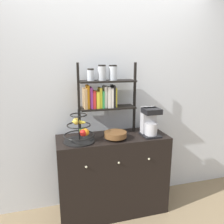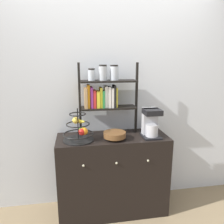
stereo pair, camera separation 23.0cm
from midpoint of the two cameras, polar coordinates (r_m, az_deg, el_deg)
The scene contains 7 objects.
ground_plane at distance 2.65m, azimuth 3.90°, elevation -26.98°, with size 12.00×12.00×0.00m, color #847051.
wall_back at distance 2.54m, azimuth 1.74°, elevation 4.02°, with size 7.00×0.05×2.60m, color silver.
sideboard at distance 2.57m, azimuth 2.84°, elevation -16.00°, with size 1.20×0.47×0.90m.
coffee_maker at distance 2.40m, azimuth 12.84°, elevation -2.82°, with size 0.19×0.22×0.31m.
fruit_stand at distance 2.24m, azimuth -5.69°, elevation -4.81°, with size 0.32×0.32×0.34m.
wooden_bowl at distance 2.29m, azimuth 3.59°, elevation -6.05°, with size 0.24×0.24×0.08m.
shelf_hutch at distance 2.36m, azimuth 0.65°, elevation 5.10°, with size 0.65×0.20×0.79m.
Camera 2 is at (-0.38, -1.98, 1.71)m, focal length 35.00 mm.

